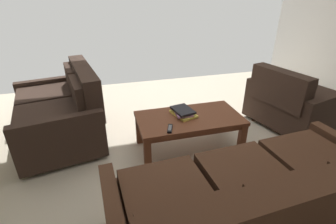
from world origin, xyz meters
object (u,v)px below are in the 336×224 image
loveseat_near (62,111)px  tv_remote (170,129)px  armchair_side (290,102)px  sofa_main (258,204)px  book_stack (183,112)px  coffee_table (189,122)px

loveseat_near → tv_remote: 1.40m
tv_remote → armchair_side: bearing=-168.5°
sofa_main → book_stack: bearing=-85.0°
armchair_side → book_stack: (1.53, 0.09, 0.09)m
sofa_main → book_stack: size_ratio=6.22×
sofa_main → armchair_side: armchair_side is taller
armchair_side → book_stack: 1.53m
loveseat_near → armchair_side: bearing=170.5°
coffee_table → tv_remote: size_ratio=7.05×
loveseat_near → armchair_side: (-2.88, 0.48, -0.01)m
loveseat_near → tv_remote: bearing=143.1°
loveseat_near → tv_remote: size_ratio=9.21×
sofa_main → coffee_table: sofa_main is taller
sofa_main → tv_remote: size_ratio=12.69×
armchair_side → sofa_main: bearing=44.8°
loveseat_near → book_stack: bearing=157.2°
coffee_table → book_stack: bearing=-48.6°
sofa_main → tv_remote: bearing=-71.6°
sofa_main → tv_remote: 1.10m
armchair_side → loveseat_near: bearing=-9.5°
sofa_main → coffee_table: (0.06, -1.25, 0.00)m
armchair_side → book_stack: bearing=3.3°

